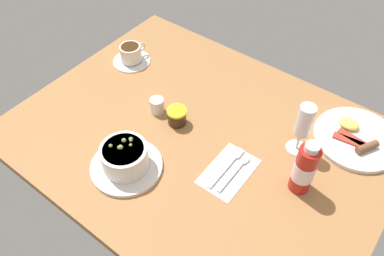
# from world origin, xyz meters

# --- Properties ---
(ground_plane) EXTENTS (1.10, 0.84, 0.03)m
(ground_plane) POSITION_xyz_m (0.00, 0.00, -0.01)
(ground_plane) COLOR #9E6B3D
(porridge_bowl) EXTENTS (0.20, 0.20, 0.09)m
(porridge_bowl) POSITION_xyz_m (-0.09, -0.22, 0.04)
(porridge_bowl) COLOR silver
(porridge_bowl) RESTS_ON ground_plane
(cutlery_setting) EXTENTS (0.11, 0.18, 0.01)m
(cutlery_setting) POSITION_xyz_m (0.15, -0.05, 0.00)
(cutlery_setting) COLOR silver
(cutlery_setting) RESTS_ON ground_plane
(coffee_cup) EXTENTS (0.14, 0.14, 0.07)m
(coffee_cup) POSITION_xyz_m (-0.41, 0.14, 0.03)
(coffee_cup) COLOR silver
(coffee_cup) RESTS_ON ground_plane
(creamer_jug) EXTENTS (0.04, 0.05, 0.06)m
(creamer_jug) POSITION_xyz_m (-0.17, -0.00, 0.03)
(creamer_jug) COLOR silver
(creamer_jug) RESTS_ON ground_plane
(wine_glass) EXTENTS (0.06, 0.06, 0.17)m
(wine_glass) POSITION_xyz_m (0.26, 0.13, 0.11)
(wine_glass) COLOR white
(wine_glass) RESTS_ON ground_plane
(jam_jar) EXTENTS (0.06, 0.06, 0.05)m
(jam_jar) POSITION_xyz_m (-0.09, 0.00, 0.03)
(jam_jar) COLOR #342312
(jam_jar) RESTS_ON ground_plane
(sauce_bottle_red) EXTENTS (0.06, 0.06, 0.18)m
(sauce_bottle_red) POSITION_xyz_m (0.32, 0.01, 0.08)
(sauce_bottle_red) COLOR #B21E19
(sauce_bottle_red) RESTS_ON ground_plane
(breakfast_plate) EXTENTS (0.25, 0.25, 0.04)m
(breakfast_plate) POSITION_xyz_m (0.38, 0.27, 0.01)
(breakfast_plate) COLOR silver
(breakfast_plate) RESTS_ON ground_plane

